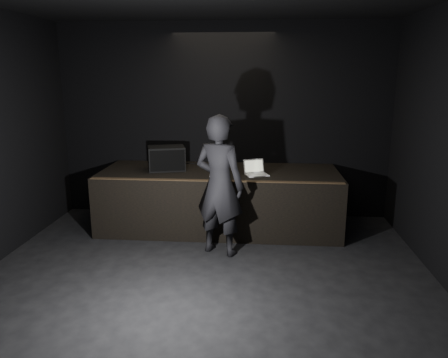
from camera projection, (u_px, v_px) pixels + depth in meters
name	position (u px, v px, depth m)	size (l,w,h in m)	color
ground	(197.00, 308.00, 4.97)	(7.00, 7.00, 0.00)	black
room_walls	(194.00, 132.00, 4.49)	(6.10, 7.10, 3.52)	black
stage_riser	(220.00, 199.00, 7.49)	(4.00, 1.50, 1.00)	black
riser_lip	(215.00, 181.00, 6.69)	(3.92, 0.10, 0.01)	brown
stage_monitor	(167.00, 158.00, 7.39)	(0.70, 0.59, 0.40)	black
cable	(189.00, 163.00, 7.95)	(0.02, 0.02, 0.81)	black
laptop	(256.00, 171.00, 7.09)	(0.44, 0.42, 0.24)	white
beer_can	(179.00, 166.00, 7.41)	(0.06, 0.06, 0.14)	silver
plastic_cup	(262.00, 166.00, 7.53)	(0.08, 0.08, 0.10)	white
wii_remote	(211.00, 176.00, 6.96)	(0.03, 0.14, 0.03)	white
person	(219.00, 186.00, 6.29)	(0.75, 0.49, 2.06)	black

